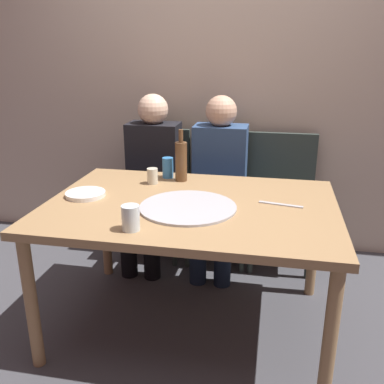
{
  "coord_description": "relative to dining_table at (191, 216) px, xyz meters",
  "views": [
    {
      "loc": [
        0.4,
        -1.98,
        1.48
      ],
      "look_at": [
        0.0,
        0.02,
        0.77
      ],
      "focal_mm": 39.96,
      "sensor_mm": 36.0,
      "label": 1
    }
  ],
  "objects": [
    {
      "name": "ground_plane",
      "position": [
        0.0,
        0.0,
        -0.65
      ],
      "size": [
        8.0,
        8.0,
        0.0
      ],
      "primitive_type": "plane",
      "color": "#424247"
    },
    {
      "name": "back_wall",
      "position": [
        0.0,
        1.17,
        0.65
      ],
      "size": [
        6.0,
        0.1,
        2.6
      ],
      "primitive_type": "cube",
      "color": "#BCA893",
      "rests_on": "ground_plane"
    },
    {
      "name": "dining_table",
      "position": [
        0.0,
        0.0,
        0.0
      ],
      "size": [
        1.46,
        1.03,
        0.72
      ],
      "color": "#99754C",
      "rests_on": "ground_plane"
    },
    {
      "name": "pizza_tray",
      "position": [
        0.0,
        -0.08,
        0.08
      ],
      "size": [
        0.48,
        0.48,
        0.01
      ],
      "primitive_type": "cylinder",
      "color": "#ADADB2",
      "rests_on": "dining_table"
    },
    {
      "name": "wine_bottle",
      "position": [
        -0.13,
        0.36,
        0.19
      ],
      "size": [
        0.07,
        0.07,
        0.3
      ],
      "color": "brown",
      "rests_on": "dining_table"
    },
    {
      "name": "tumbler_near",
      "position": [
        -0.28,
        0.27,
        0.12
      ],
      "size": [
        0.06,
        0.06,
        0.09
      ],
      "primitive_type": "cylinder",
      "color": "beige",
      "rests_on": "dining_table"
    },
    {
      "name": "tumbler_far",
      "position": [
        -0.19,
        -0.38,
        0.13
      ],
      "size": [
        0.08,
        0.08,
        0.11
      ],
      "primitive_type": "cylinder",
      "color": "silver",
      "rests_on": "dining_table"
    },
    {
      "name": "soda_can",
      "position": [
        -0.22,
        0.41,
        0.13
      ],
      "size": [
        0.07,
        0.07,
        0.12
      ],
      "primitive_type": "cylinder",
      "color": "#337AC1",
      "rests_on": "dining_table"
    },
    {
      "name": "plate_stack",
      "position": [
        -0.57,
        -0.01,
        0.08
      ],
      "size": [
        0.21,
        0.21,
        0.02
      ],
      "primitive_type": "cylinder",
      "color": "white",
      "rests_on": "dining_table"
    },
    {
      "name": "table_knife",
      "position": [
        0.45,
        0.06,
        0.07
      ],
      "size": [
        0.22,
        0.06,
        0.01
      ],
      "primitive_type": "cube",
      "rotation": [
        0.0,
        0.0,
        2.95
      ],
      "color": "#B7B7BC",
      "rests_on": "dining_table"
    },
    {
      "name": "chair_left",
      "position": [
        -0.44,
        0.91,
        -0.14
      ],
      "size": [
        0.44,
        0.44,
        0.9
      ],
      "rotation": [
        0.0,
        0.0,
        3.14
      ],
      "color": "#2D3833",
      "rests_on": "ground_plane"
    },
    {
      "name": "chair_middle",
      "position": [
        0.04,
        0.91,
        -0.14
      ],
      "size": [
        0.44,
        0.44,
        0.9
      ],
      "rotation": [
        0.0,
        0.0,
        3.14
      ],
      "color": "#2D3833",
      "rests_on": "ground_plane"
    },
    {
      "name": "chair_right",
      "position": [
        0.47,
        0.91,
        -0.14
      ],
      "size": [
        0.44,
        0.44,
        0.9
      ],
      "rotation": [
        0.0,
        0.0,
        3.14
      ],
      "color": "#2D3833",
      "rests_on": "ground_plane"
    },
    {
      "name": "guest_in_sweater",
      "position": [
        -0.44,
        0.76,
        -0.01
      ],
      "size": [
        0.36,
        0.56,
        1.17
      ],
      "rotation": [
        0.0,
        0.0,
        3.14
      ],
      "color": "black",
      "rests_on": "ground_plane"
    },
    {
      "name": "guest_in_beanie",
      "position": [
        0.04,
        0.76,
        -0.01
      ],
      "size": [
        0.36,
        0.56,
        1.17
      ],
      "rotation": [
        0.0,
        0.0,
        3.14
      ],
      "color": "navy",
      "rests_on": "ground_plane"
    }
  ]
}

